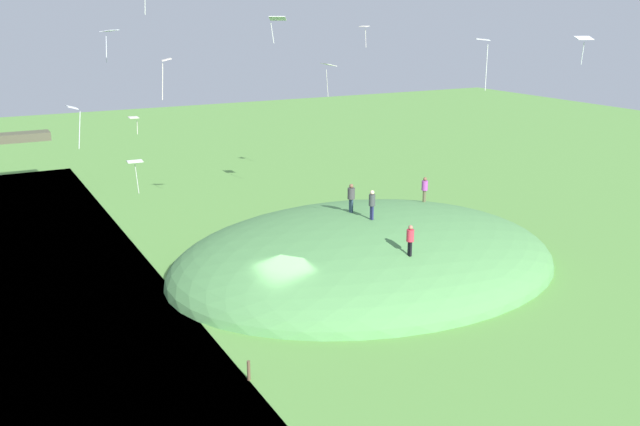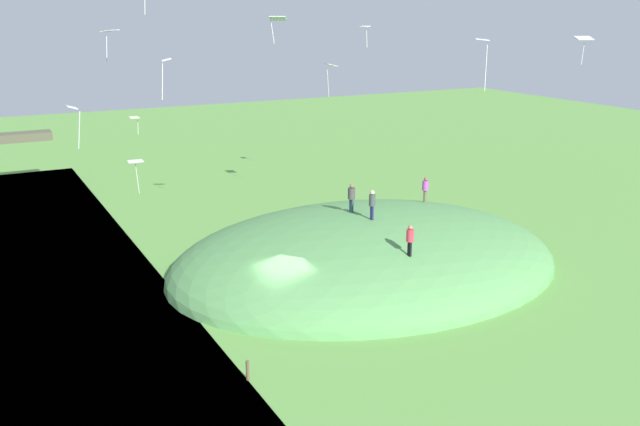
% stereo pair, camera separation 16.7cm
% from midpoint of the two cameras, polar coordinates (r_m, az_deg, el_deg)
% --- Properties ---
extents(ground_plane, '(160.00, 160.00, 0.00)m').
position_cam_midpoint_polar(ground_plane, '(36.29, -3.08, -7.81)').
color(ground_plane, '#5D9642').
extents(grass_hill, '(24.22, 18.98, 6.24)m').
position_cam_midpoint_polar(grass_hill, '(42.24, 3.64, -4.28)').
color(grass_hill, '#528E4D').
rests_on(grass_hill, ground_plane).
extents(person_near_shore, '(0.51, 0.51, 1.76)m').
position_cam_midpoint_polar(person_near_shore, '(41.66, 2.45, 1.50)').
color(person_near_shore, '#223547').
rests_on(person_near_shore, grass_hill).
extents(person_walking_path, '(0.43, 0.43, 1.67)m').
position_cam_midpoint_polar(person_walking_path, '(36.24, 7.24, -1.93)').
color(person_walking_path, black).
rests_on(person_walking_path, grass_hill).
extents(person_with_child, '(0.53, 0.53, 1.68)m').
position_cam_midpoint_polar(person_with_child, '(46.44, 8.44, 2.15)').
color(person_with_child, brown).
rests_on(person_with_child, grass_hill).
extents(person_watching_kites, '(0.45, 0.45, 1.76)m').
position_cam_midpoint_polar(person_watching_kites, '(40.21, 4.15, 0.98)').
color(person_watching_kites, navy).
rests_on(person_watching_kites, grass_hill).
extents(kite_0, '(1.12, 1.02, 1.50)m').
position_cam_midpoint_polar(kite_0, '(40.58, -3.63, 15.49)').
color(kite_0, white).
extents(kite_1, '(0.79, 1.14, 2.34)m').
position_cam_midpoint_polar(kite_1, '(50.12, 0.60, 11.90)').
color(kite_1, silver).
extents(kite_2, '(0.88, 0.63, 1.97)m').
position_cam_midpoint_polar(kite_2, '(41.11, -14.97, 3.92)').
color(kite_2, white).
extents(kite_3, '(0.70, 0.82, 1.58)m').
position_cam_midpoint_polar(kite_3, '(53.18, 3.55, 14.83)').
color(kite_3, silver).
extents(kite_4, '(0.94, 1.01, 2.19)m').
position_cam_midpoint_polar(kite_4, '(31.41, 13.01, 13.32)').
color(kite_4, silver).
extents(kite_5, '(0.63, 0.86, 1.10)m').
position_cam_midpoint_polar(kite_5, '(45.00, -15.08, 7.49)').
color(kite_5, silver).
extents(kite_6, '(1.11, 1.11, 1.70)m').
position_cam_midpoint_polar(kite_6, '(40.17, -16.95, 13.92)').
color(kite_6, white).
extents(kite_7, '(0.66, 0.72, 1.92)m').
position_cam_midpoint_polar(kite_7, '(34.23, -12.63, 11.78)').
color(kite_7, '#F0E3D0').
extents(kite_8, '(0.51, 0.64, 1.86)m').
position_cam_midpoint_polar(kite_8, '(32.02, -19.63, 7.79)').
color(kite_8, white).
extents(kite_9, '(0.93, 0.78, 1.33)m').
position_cam_midpoint_polar(kite_9, '(36.00, 20.60, 13.13)').
color(kite_9, white).
extents(mooring_post, '(0.14, 0.14, 0.88)m').
position_cam_midpoint_polar(mooring_post, '(29.73, -6.01, -12.67)').
color(mooring_post, brown).
rests_on(mooring_post, ground_plane).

